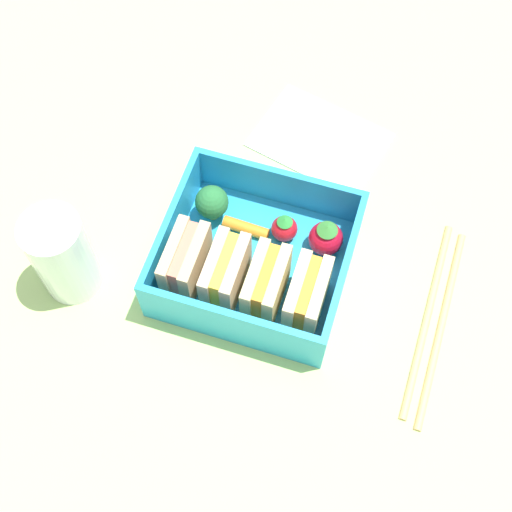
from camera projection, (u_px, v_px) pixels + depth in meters
ground_plane at (256, 274)px, 66.71cm from camera, size 120.00×120.00×2.00cm
bento_tray at (256, 266)px, 65.28cm from camera, size 16.37×14.92×1.20cm
bento_rim at (256, 251)px, 62.62cm from camera, size 16.37×14.92×4.78cm
sandwich_left at (307, 296)px, 60.32cm from camera, size 2.88×5.90×5.39cm
sandwich_center_left at (266, 285)px, 60.82cm from camera, size 2.88×5.90×5.39cm
sandwich_center at (226, 273)px, 61.31cm from camera, size 2.88×5.90×5.39cm
sandwich_center_right at (186, 262)px, 61.81cm from camera, size 2.88×5.90×5.39cm
strawberry_left at (326, 238)px, 64.02cm from camera, size 3.15×3.15×3.75cm
strawberry_far_left at (284, 228)px, 64.90cm from camera, size 2.42×2.42×3.02cm
carrot_stick_far_left at (246, 228)px, 65.78cm from camera, size 4.38×1.32×1.13cm
broccoli_floret at (212, 202)px, 64.97cm from camera, size 3.09×3.09×3.95cm
chopstick_pair at (434, 323)px, 63.01cm from camera, size 2.39×19.43×0.70cm
drinking_glass at (62, 255)px, 61.08cm from camera, size 5.23×5.23×9.62cm
folded_napkin at (320, 139)px, 72.24cm from camera, size 14.43×11.79×0.40cm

